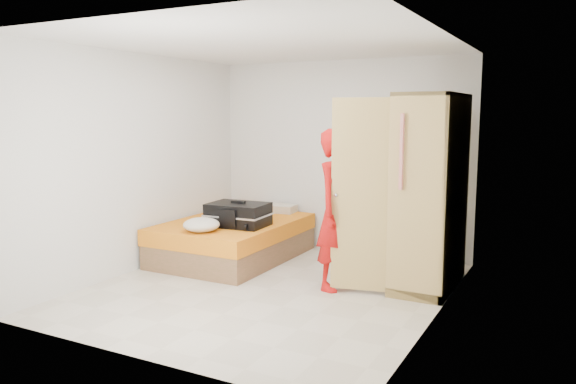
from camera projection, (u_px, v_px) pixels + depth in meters
The scene contains 7 objects.
room at pixel (269, 170), 5.92m from camera, with size 4.00×4.02×2.60m.
bed at pixel (233, 239), 7.34m from camera, with size 1.42×2.02×0.50m.
wardrobe at pixel (425, 197), 6.04m from camera, with size 1.16×1.31×2.10m.
person at pixel (338, 210), 6.02m from camera, with size 0.63×0.41×1.73m, color red.
suitcase at pixel (238, 215), 6.97m from camera, with size 0.76×0.59×0.31m.
round_cushion at pixel (201, 225), 6.64m from camera, with size 0.43×0.43×0.17m, color silver.
pillow at pixel (275, 208), 7.97m from camera, with size 0.59×0.30×0.11m, color silver.
Camera 1 is at (2.92, -5.13, 1.90)m, focal length 35.00 mm.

